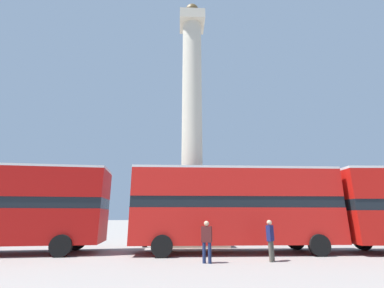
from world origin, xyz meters
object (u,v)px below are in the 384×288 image
(bus_b, at_px, (234,205))
(pedestrian_by_plinth, at_px, (270,238))
(equestrian_statue, at_px, (283,217))
(street_lamp, at_px, (147,196))
(pedestrian_near_lamp, at_px, (207,240))
(monument_column, at_px, (192,144))

(bus_b, xyz_separation_m, pedestrian_by_plinth, (0.96, -2.55, -1.45))
(equestrian_statue, distance_m, street_lamp, 12.85)
(pedestrian_near_lamp, height_order, pedestrian_by_plinth, pedestrian_by_plinth)
(bus_b, xyz_separation_m, street_lamp, (-5.01, 2.80, 0.71))
(equestrian_statue, relative_size, pedestrian_near_lamp, 3.66)
(monument_column, relative_size, equestrian_statue, 3.26)
(bus_b, bearing_deg, pedestrian_by_plinth, -69.72)
(bus_b, relative_size, street_lamp, 2.13)
(street_lamp, distance_m, pedestrian_near_lamp, 6.83)
(monument_column, bearing_deg, bus_b, -64.57)
(bus_b, height_order, pedestrian_by_plinth, bus_b)
(monument_column, height_order, pedestrian_by_plinth, monument_column)
(monument_column, height_order, equestrian_statue, monument_column)
(equestrian_statue, xyz_separation_m, street_lamp, (-11.19, -6.16, 1.37))
(monument_column, bearing_deg, pedestrian_near_lamp, -87.98)
(monument_column, distance_m, equestrian_statue, 10.81)
(monument_column, relative_size, street_lamp, 3.91)
(street_lamp, xyz_separation_m, pedestrian_near_lamp, (3.21, -5.61, -2.19))
(monument_column, height_order, street_lamp, monument_column)
(bus_b, relative_size, pedestrian_by_plinth, 6.38)
(monument_column, relative_size, bus_b, 1.83)
(pedestrian_near_lamp, bearing_deg, pedestrian_by_plinth, -156.10)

